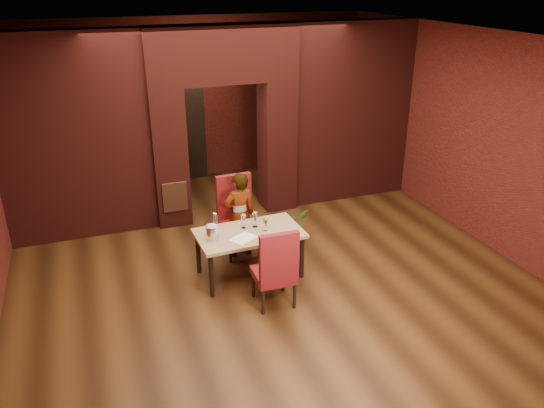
{
  "coord_description": "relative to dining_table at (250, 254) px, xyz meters",
  "views": [
    {
      "loc": [
        -2.21,
        -6.36,
        3.95
      ],
      "look_at": [
        0.12,
        0.0,
        0.97
      ],
      "focal_mm": 35.0,
      "sensor_mm": 36.0,
      "label": 1
    }
  ],
  "objects": [
    {
      "name": "wall_right",
      "position": [
        3.77,
        0.16,
        1.26
      ],
      "size": [
        0.04,
        8.0,
        3.2
      ],
      "primitive_type": "cube",
      "color": "maroon",
      "rests_on": "ground"
    },
    {
      "name": "pillar_right",
      "position": [
        1.22,
        2.16,
        0.81
      ],
      "size": [
        0.55,
        0.55,
        2.3
      ],
      "primitive_type": "cube",
      "color": "maroon",
      "rests_on": "ground"
    },
    {
      "name": "dining_table",
      "position": [
        0.0,
        0.0,
        0.0
      ],
      "size": [
        1.47,
        0.86,
        0.68
      ],
      "primitive_type": "cube",
      "rotation": [
        0.0,
        0.0,
        0.03
      ],
      "color": "tan",
      "rests_on": "ground"
    },
    {
      "name": "vent_panel",
      "position": [
        -0.68,
        1.87,
        0.21
      ],
      "size": [
        0.4,
        0.03,
        0.5
      ],
      "primitive_type": "cube",
      "color": "#9F542E",
      "rests_on": "ground"
    },
    {
      "name": "ceiling",
      "position": [
        0.27,
        0.16,
        2.86
      ],
      "size": [
        7.0,
        8.0,
        0.04
      ],
      "primitive_type": "cube",
      "color": "silver",
      "rests_on": "ground"
    },
    {
      "name": "potted_plant",
      "position": [
        1.03,
        0.88,
        -0.1
      ],
      "size": [
        0.54,
        0.51,
        0.47
      ],
      "primitive_type": "imported",
      "rotation": [
        0.0,
        0.0,
        0.42
      ],
      "color": "#23601C",
      "rests_on": "ground"
    },
    {
      "name": "wine_glass_c",
      "position": [
        0.21,
        -0.06,
        0.43
      ],
      "size": [
        0.08,
        0.08,
        0.19
      ],
      "primitive_type": null,
      "color": "white",
      "rests_on": "dining_table"
    },
    {
      "name": "wall_front",
      "position": [
        0.27,
        -3.84,
        1.26
      ],
      "size": [
        7.0,
        0.04,
        3.2
      ],
      "primitive_type": "cube",
      "color": "maroon",
      "rests_on": "ground"
    },
    {
      "name": "chair_far",
      "position": [
        0.06,
        0.68,
        0.26
      ],
      "size": [
        0.56,
        0.56,
        1.19
      ],
      "primitive_type": "cube",
      "rotation": [
        0.0,
        0.0,
        0.05
      ],
      "color": "maroon",
      "rests_on": "ground"
    },
    {
      "name": "wing_wall_right",
      "position": [
        2.63,
        2.16,
        1.26
      ],
      "size": [
        2.28,
        0.35,
        3.2
      ],
      "primitive_type": "cube",
      "color": "maroon",
      "rests_on": "ground"
    },
    {
      "name": "wall_back",
      "position": [
        0.27,
        4.16,
        1.26
      ],
      "size": [
        7.0,
        0.04,
        3.2
      ],
      "primitive_type": "cube",
      "color": "maroon",
      "rests_on": "ground"
    },
    {
      "name": "floor",
      "position": [
        0.27,
        0.16,
        -0.34
      ],
      "size": [
        8.0,
        8.0,
        0.0
      ],
      "primitive_type": "plane",
      "color": "#442811",
      "rests_on": "ground"
    },
    {
      "name": "chair_near",
      "position": [
        0.08,
        -0.75,
        0.21
      ],
      "size": [
        0.51,
        0.51,
        1.09
      ],
      "primitive_type": "cube",
      "rotation": [
        0.0,
        0.0,
        3.12
      ],
      "color": "maroon",
      "rests_on": "ground"
    },
    {
      "name": "rear_door",
      "position": [
        -0.13,
        4.1,
        0.71
      ],
      "size": [
        0.9,
        0.08,
        2.1
      ],
      "primitive_type": "cube",
      "color": "black",
      "rests_on": "ground"
    },
    {
      "name": "wine_glass_b",
      "position": [
        0.13,
        0.13,
        0.44
      ],
      "size": [
        0.09,
        0.09,
        0.21
      ],
      "primitive_type": null,
      "color": "white",
      "rests_on": "dining_table"
    },
    {
      "name": "lintel",
      "position": [
        0.27,
        2.16,
        2.41
      ],
      "size": [
        2.45,
        0.55,
        0.9
      ],
      "primitive_type": "cube",
      "color": "maroon",
      "rests_on": "ground"
    },
    {
      "name": "wine_bucket",
      "position": [
        -0.52,
        -0.04,
        0.44
      ],
      "size": [
        0.16,
        0.16,
        0.2
      ],
      "primitive_type": "cylinder",
      "color": "silver",
      "rests_on": "dining_table"
    },
    {
      "name": "water_bottle",
      "position": [
        -0.42,
        0.19,
        0.47
      ],
      "size": [
        0.06,
        0.06,
        0.27
      ],
      "primitive_type": "cylinder",
      "color": "white",
      "rests_on": "dining_table"
    },
    {
      "name": "wine_glass_a",
      "position": [
        -0.03,
        0.15,
        0.44
      ],
      "size": [
        0.08,
        0.08,
        0.2
      ],
      "primitive_type": null,
      "color": "white",
      "rests_on": "dining_table"
    },
    {
      "name": "wing_wall_left",
      "position": [
        -2.09,
        2.16,
        1.26
      ],
      "size": [
        2.28,
        0.35,
        3.2
      ],
      "primitive_type": "cube",
      "color": "maroon",
      "rests_on": "ground"
    },
    {
      "name": "pillar_left",
      "position": [
        -0.68,
        2.16,
        0.81
      ],
      "size": [
        0.55,
        0.55,
        2.3
      ],
      "primitive_type": "cube",
      "color": "maroon",
      "rests_on": "ground"
    },
    {
      "name": "person_seated",
      "position": [
        0.05,
        0.62,
        0.32
      ],
      "size": [
        0.51,
        0.36,
        1.31
      ],
      "primitive_type": "imported",
      "rotation": [
        0.0,
        0.0,
        3.25
      ],
      "color": "silver",
      "rests_on": "ground"
    },
    {
      "name": "rear_door_frame",
      "position": [
        -0.13,
        4.06,
        0.71
      ],
      "size": [
        1.02,
        0.04,
        2.22
      ],
      "primitive_type": "cube",
      "color": "black",
      "rests_on": "ground"
    },
    {
      "name": "tasting_sheet",
      "position": [
        -0.13,
        -0.15,
        0.34
      ],
      "size": [
        0.41,
        0.38,
        0.0
      ],
      "primitive_type": "cube",
      "rotation": [
        0.0,
        0.0,
        0.55
      ],
      "color": "white",
      "rests_on": "dining_table"
    }
  ]
}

